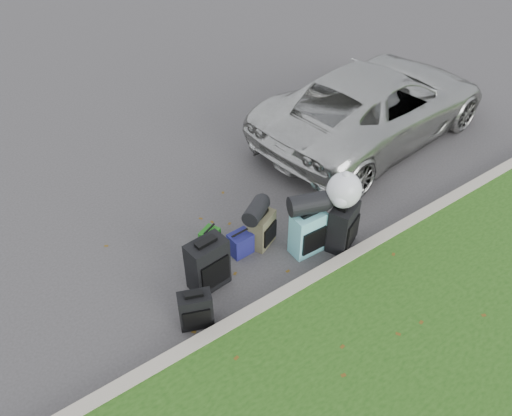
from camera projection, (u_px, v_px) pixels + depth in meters
ground at (269, 241)px, 7.38m from camera, size 120.00×120.00×0.00m
curb at (314, 279)px, 6.70m from camera, size 120.00×0.18×0.15m
suv at (376, 103)px, 9.23m from camera, size 5.21×2.84×1.38m
suitcase_small_black at (196, 310)px, 6.07m from camera, size 0.46×0.36×0.51m
suitcase_large_black_left at (208, 264)px, 6.49m from camera, size 0.55×0.36×0.75m
suitcase_olive at (262, 229)px, 7.17m from camera, size 0.47×0.39×0.55m
suitcase_teal at (308, 233)px, 7.02m from camera, size 0.48×0.30×0.68m
suitcase_large_black_right at (343, 226)px, 7.09m from camera, size 0.56×0.46×0.72m
tote_green at (210, 239)px, 7.19m from camera, size 0.33×0.30×0.30m
tote_navy at (240, 243)px, 7.09m from camera, size 0.33×0.26×0.34m
duffel_left at (256, 211)px, 6.87m from camera, size 0.51×0.44×0.24m
duffel_right at (308, 204)px, 6.75m from camera, size 0.58×0.45×0.29m
trash_bag at (344, 190)px, 6.74m from camera, size 0.49×0.49×0.49m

